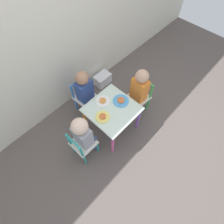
% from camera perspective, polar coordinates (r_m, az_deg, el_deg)
% --- Properties ---
extents(ground_plane, '(6.00, 6.00, 0.00)m').
position_cam_1_polar(ground_plane, '(2.47, 0.00, -4.85)').
color(ground_plane, '#5B514C').
extents(house_wall, '(6.00, 0.06, 2.60)m').
position_cam_1_polar(house_wall, '(2.00, -20.16, 28.68)').
color(house_wall, beige).
rests_on(house_wall, ground_plane).
extents(kids_table, '(0.55, 0.55, 0.47)m').
position_cam_1_polar(kids_table, '(2.12, 0.00, -0.06)').
color(kids_table, silver).
rests_on(kids_table, ground_plane).
extents(chair_teal, '(0.26, 0.26, 0.53)m').
position_cam_1_polar(chair_teal, '(2.11, -9.60, -10.59)').
color(chair_teal, silver).
rests_on(chair_teal, ground_plane).
extents(chair_green, '(0.28, 0.28, 0.53)m').
position_cam_1_polar(chair_green, '(2.45, 9.00, 4.93)').
color(chair_green, silver).
rests_on(chair_green, ground_plane).
extents(chair_blue, '(0.27, 0.27, 0.53)m').
position_cam_1_polar(chair_blue, '(2.45, -9.11, 4.84)').
color(chair_blue, silver).
rests_on(chair_blue, ground_plane).
extents(child_left, '(0.22, 0.20, 0.76)m').
position_cam_1_polar(child_left, '(1.93, -9.17, -7.19)').
color(child_left, '#4C608E').
rests_on(child_left, ground_plane).
extents(child_right, '(0.22, 0.21, 0.78)m').
position_cam_1_polar(child_right, '(2.26, 8.64, 7.25)').
color(child_right, '#4C608E').
rests_on(child_right, ground_plane).
extents(child_back, '(0.21, 0.22, 0.75)m').
position_cam_1_polar(child_back, '(2.26, -8.69, 6.97)').
color(child_back, '#38383D').
rests_on(child_back, ground_plane).
extents(plate_left, '(0.17, 0.17, 0.03)m').
position_cam_1_polar(plate_left, '(2.00, -3.07, -1.57)').
color(plate_left, '#EADB66').
rests_on(plate_left, kids_table).
extents(plate_right, '(0.20, 0.20, 0.03)m').
position_cam_1_polar(plate_right, '(2.12, 2.90, 3.72)').
color(plate_right, '#4C9EE0').
rests_on(plate_right, kids_table).
extents(plate_back, '(0.18, 0.18, 0.03)m').
position_cam_1_polar(plate_back, '(2.11, -3.06, 3.59)').
color(plate_back, white).
rests_on(plate_back, kids_table).
extents(storage_bin, '(0.26, 0.17, 0.17)m').
position_cam_1_polar(storage_bin, '(2.86, -3.09, 10.66)').
color(storage_bin, silver).
rests_on(storage_bin, ground_plane).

